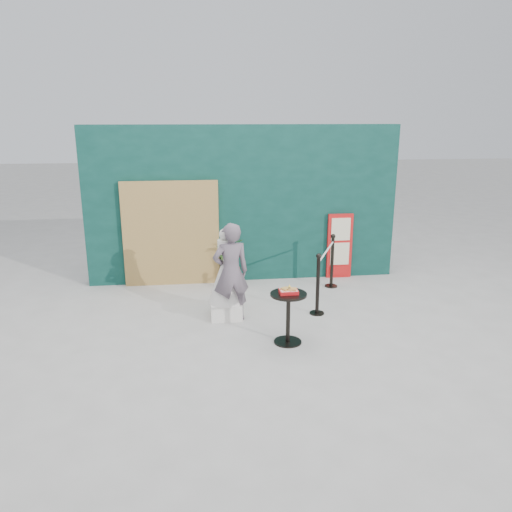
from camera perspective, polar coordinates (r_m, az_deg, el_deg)
name	(u,v)px	position (r m, az deg, el deg)	size (l,w,h in m)	color
ground	(267,347)	(7.17, 1.21, -10.32)	(60.00, 60.00, 0.00)	#ADAAA5
back_wall	(244,204)	(9.71, -1.44, 5.94)	(6.00, 0.30, 3.00)	#0B332C
bamboo_fence	(171,234)	(9.57, -9.67, 2.52)	(1.80, 0.08, 2.00)	tan
woman	(231,272)	(7.81, -2.89, -1.87)	(0.58, 0.38, 1.58)	#625460
menu_board	(340,246)	(10.07, 9.53, 1.13)	(0.50, 0.07, 1.30)	red
statue	(226,282)	(7.97, -3.50, -2.97)	(0.57, 0.57, 1.47)	white
cafe_table	(288,310)	(7.11, 3.70, -6.19)	(0.52, 0.52, 0.75)	black
food_basket	(289,291)	(7.01, 3.76, -3.99)	(0.26, 0.19, 0.11)	red
planter	(230,257)	(9.59, -2.93, -0.11)	(0.55, 0.47, 0.93)	#945730
stanchion_barrier	(325,273)	(8.85, 7.94, -1.89)	(0.84, 1.54, 1.03)	black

